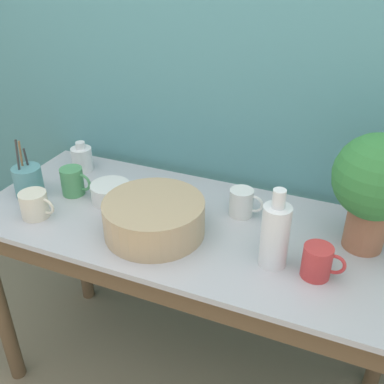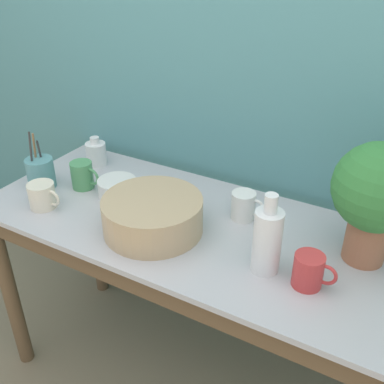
{
  "view_description": "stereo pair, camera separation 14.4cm",
  "coord_description": "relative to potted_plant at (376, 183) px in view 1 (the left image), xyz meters",
  "views": [
    {
      "loc": [
        0.49,
        -0.84,
        1.64
      ],
      "look_at": [
        0.0,
        0.31,
        0.92
      ],
      "focal_mm": 42.0,
      "sensor_mm": 36.0,
      "label": 1
    },
    {
      "loc": [
        0.61,
        -0.77,
        1.64
      ],
      "look_at": [
        0.0,
        0.31,
        0.92
      ],
      "focal_mm": 42.0,
      "sensor_mm": 36.0,
      "label": 2
    }
  ],
  "objects": [
    {
      "name": "wall_back",
      "position": [
        -0.53,
        0.28,
        0.18
      ],
      "size": [
        6.0,
        0.05,
        2.4
      ],
      "color": "teal",
      "rests_on": "ground_plane"
    },
    {
      "name": "potted_plant",
      "position": [
        0.0,
        0.0,
        0.0
      ],
      "size": [
        0.25,
        0.25,
        0.37
      ],
      "color": "#A36647",
      "rests_on": "counter_table"
    },
    {
      "name": "utensil_cup",
      "position": [
        -1.16,
        -0.15,
        -0.17
      ],
      "size": [
        0.1,
        0.1,
        0.23
      ],
      "color": "#569399",
      "rests_on": "counter_table"
    },
    {
      "name": "mug_white",
      "position": [
        -0.4,
        0.03,
        -0.18
      ],
      "size": [
        0.12,
        0.08,
        0.1
      ],
      "color": "white",
      "rests_on": "counter_table"
    },
    {
      "name": "bowl_small_enamel_white",
      "position": [
        -0.86,
        -0.06,
        -0.19
      ],
      "size": [
        0.14,
        0.14,
        0.07
      ],
      "color": "silver",
      "rests_on": "counter_table"
    },
    {
      "name": "bottle_tall",
      "position": [
        -0.24,
        -0.19,
        -0.12
      ],
      "size": [
        0.08,
        0.08,
        0.25
      ],
      "color": "white",
      "rests_on": "counter_table"
    },
    {
      "name": "bottle_short",
      "position": [
        -1.1,
        0.1,
        -0.17
      ],
      "size": [
        0.08,
        0.08,
        0.12
      ],
      "color": "white",
      "rests_on": "counter_table"
    },
    {
      "name": "mug_cream",
      "position": [
        -1.04,
        -0.26,
        -0.18
      ],
      "size": [
        0.13,
        0.09,
        0.09
      ],
      "color": "beige",
      "rests_on": "counter_table"
    },
    {
      "name": "bowl_wash_large",
      "position": [
        -0.62,
        -0.18,
        -0.17
      ],
      "size": [
        0.32,
        0.32,
        0.12
      ],
      "color": "tan",
      "rests_on": "counter_table"
    },
    {
      "name": "mug_red",
      "position": [
        -0.11,
        -0.2,
        -0.17
      ],
      "size": [
        0.12,
        0.08,
        0.1
      ],
      "color": "#C63838",
      "rests_on": "counter_table"
    },
    {
      "name": "counter_table",
      "position": [
        -0.53,
        -0.11,
        -0.37
      ],
      "size": [
        1.49,
        0.63,
        0.8
      ],
      "color": "brown",
      "rests_on": "ground_plane"
    },
    {
      "name": "mug_green",
      "position": [
        -1.01,
        -0.08,
        -0.17
      ],
      "size": [
        0.12,
        0.08,
        0.1
      ],
      "color": "#4C935B",
      "rests_on": "counter_table"
    }
  ]
}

